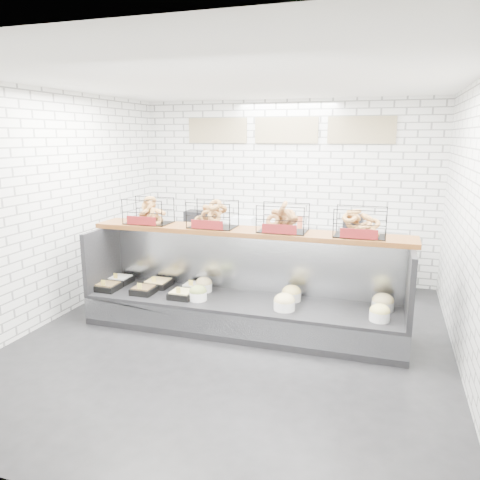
% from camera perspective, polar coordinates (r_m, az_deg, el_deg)
% --- Properties ---
extents(ground, '(5.50, 5.50, 0.00)m').
position_cam_1_polar(ground, '(5.80, -0.71, -11.97)').
color(ground, black).
rests_on(ground, ground).
extents(room_shell, '(5.02, 5.51, 3.01)m').
position_cam_1_polar(room_shell, '(5.86, 1.11, 9.13)').
color(room_shell, silver).
rests_on(room_shell, ground).
extents(display_case, '(4.00, 0.90, 1.20)m').
position_cam_1_polar(display_case, '(5.98, 0.27, -7.81)').
color(display_case, black).
rests_on(display_case, ground).
extents(bagel_shelf, '(4.10, 0.50, 0.40)m').
position_cam_1_polar(bagel_shelf, '(5.86, 0.81, 2.51)').
color(bagel_shelf, '#4E2A10').
rests_on(bagel_shelf, display_case).
extents(prep_counter, '(4.00, 0.60, 1.20)m').
position_cam_1_polar(prep_counter, '(7.86, 4.81, -1.76)').
color(prep_counter, '#93969B').
rests_on(prep_counter, ground).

